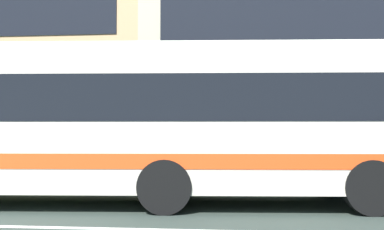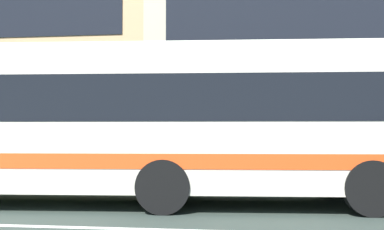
{
  "view_description": "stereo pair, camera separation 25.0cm",
  "coord_description": "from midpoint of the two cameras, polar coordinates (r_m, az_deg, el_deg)",
  "views": [
    {
      "loc": [
        6.67,
        -6.93,
        1.49
      ],
      "look_at": [
        5.74,
        2.44,
        1.85
      ],
      "focal_mm": 42.6,
      "sensor_mm": 36.0,
      "label": 1
    },
    {
      "loc": [
        6.92,
        -6.9,
        1.49
      ],
      "look_at": [
        5.74,
        2.44,
        1.85
      ],
      "focal_mm": 42.6,
      "sensor_mm": 36.0,
      "label": 2
    }
  ],
  "objects": [
    {
      "name": "transit_bus",
      "position": [
        9.58,
        -7.49,
        -0.52
      ],
      "size": [
        10.93,
        3.22,
        3.21
      ],
      "color": "beige",
      "rests_on": "ground_plane"
    }
  ]
}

